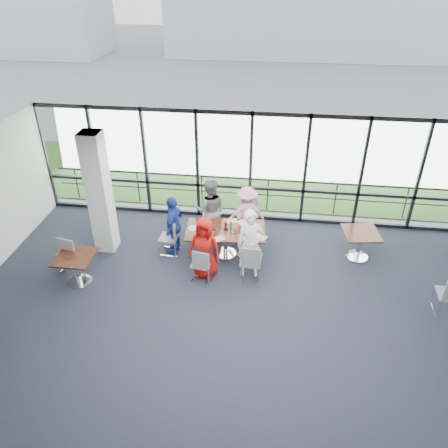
# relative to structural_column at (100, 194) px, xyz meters

# --- Properties ---
(floor) EXTENTS (12.00, 10.00, 0.02)m
(floor) POSITION_rel_structural_column_xyz_m (3.60, -3.00, -1.61)
(floor) COLOR #1F2230
(floor) RESTS_ON ground
(ceiling) EXTENTS (12.00, 10.00, 0.04)m
(ceiling) POSITION_rel_structural_column_xyz_m (3.60, -3.00, 1.60)
(ceiling) COLOR white
(ceiling) RESTS_ON ground
(curtain_wall_back) EXTENTS (12.00, 0.10, 3.20)m
(curtain_wall_back) POSITION_rel_structural_column_xyz_m (3.60, 2.00, 0.00)
(curtain_wall_back) COLOR white
(curtain_wall_back) RESTS_ON ground
(structural_column) EXTENTS (0.50, 0.50, 3.20)m
(structural_column) POSITION_rel_structural_column_xyz_m (0.00, 0.00, 0.00)
(structural_column) COLOR silver
(structural_column) RESTS_ON ground
(apron) EXTENTS (80.00, 70.00, 0.02)m
(apron) POSITION_rel_structural_column_xyz_m (3.60, 7.00, -1.62)
(apron) COLOR gray
(apron) RESTS_ON ground
(grass_strip) EXTENTS (80.00, 5.00, 0.01)m
(grass_strip) POSITION_rel_structural_column_xyz_m (3.60, 5.00, -1.59)
(grass_strip) COLOR #3E5F26
(grass_strip) RESTS_ON ground
(hangar_main) EXTENTS (24.00, 10.00, 6.00)m
(hangar_main) POSITION_rel_structural_column_xyz_m (7.60, 29.00, 1.40)
(hangar_main) COLOR silver
(hangar_main) RESTS_ON ground
(hangar_aux) EXTENTS (10.00, 6.00, 4.00)m
(hangar_aux) POSITION_rel_structural_column_xyz_m (-14.40, 25.00, 0.40)
(hangar_aux) COLOR silver
(hangar_aux) RESTS_ON ground
(guard_rail) EXTENTS (12.00, 0.06, 0.06)m
(guard_rail) POSITION_rel_structural_column_xyz_m (3.60, 2.60, -1.10)
(guard_rail) COLOR #2D2D33
(guard_rail) RESTS_ON ground
(main_table) EXTENTS (2.06, 1.24, 0.75)m
(main_table) POSITION_rel_structural_column_xyz_m (3.14, 0.09, -0.97)
(main_table) COLOR #321408
(main_table) RESTS_ON ground
(side_table_left) EXTENTS (0.86, 0.86, 0.75)m
(side_table_left) POSITION_rel_structural_column_xyz_m (-0.16, -1.49, -0.97)
(side_table_left) COLOR #321408
(side_table_left) RESTS_ON ground
(side_table_right) EXTENTS (0.98, 0.98, 0.75)m
(side_table_right) POSITION_rel_structural_column_xyz_m (6.52, 0.39, -0.97)
(side_table_right) COLOR #321408
(side_table_right) RESTS_ON ground
(diner_near_left) EXTENTS (0.85, 0.63, 1.58)m
(diner_near_left) POSITION_rel_structural_column_xyz_m (2.77, -0.84, -0.81)
(diner_near_left) COLOR #B10F0B
(diner_near_left) RESTS_ON ground
(diner_near_right) EXTENTS (0.69, 0.55, 1.75)m
(diner_near_right) POSITION_rel_structural_column_xyz_m (3.82, -0.66, -0.72)
(diner_near_right) COLOR white
(diner_near_right) RESTS_ON ground
(diner_far_left) EXTENTS (0.89, 0.60, 1.74)m
(diner_far_left) POSITION_rel_structural_column_xyz_m (2.63, 0.84, -0.73)
(diner_far_left) COLOR slate
(diner_far_left) RESTS_ON ground
(diner_far_right) EXTENTS (1.07, 0.73, 1.50)m
(diner_far_right) POSITION_rel_structural_column_xyz_m (3.60, 1.00, -0.85)
(diner_far_right) COLOR #FE9DBB
(diner_far_right) RESTS_ON ground
(diner_end) EXTENTS (0.62, 1.00, 1.61)m
(diner_end) POSITION_rel_structural_column_xyz_m (1.82, 0.05, -0.80)
(diner_end) COLOR #1E3697
(diner_end) RESTS_ON ground
(chair_main_nl) EXTENTS (0.49, 0.49, 0.87)m
(chair_main_nl) POSITION_rel_structural_column_xyz_m (2.69, -0.98, -1.17)
(chair_main_nl) COLOR gray
(chair_main_nl) RESTS_ON ground
(chair_main_nr) EXTENTS (0.50, 0.50, 0.98)m
(chair_main_nr) POSITION_rel_structural_column_xyz_m (3.86, -0.81, -1.11)
(chair_main_nr) COLOR gray
(chair_main_nr) RESTS_ON ground
(chair_main_fl) EXTENTS (0.54, 0.54, 0.97)m
(chair_main_fl) POSITION_rel_structural_column_xyz_m (2.61, 1.10, -1.12)
(chair_main_fl) COLOR gray
(chair_main_fl) RESTS_ON ground
(chair_main_fr) EXTENTS (0.60, 0.60, 0.98)m
(chair_main_fr) POSITION_rel_structural_column_xyz_m (3.58, 1.14, -1.11)
(chair_main_fr) COLOR gray
(chair_main_fr) RESTS_ON ground
(chair_main_end) EXTENTS (0.47, 0.47, 0.93)m
(chair_main_end) POSITION_rel_structural_column_xyz_m (1.68, -0.03, -1.14)
(chair_main_end) COLOR gray
(chair_main_end) RESTS_ON ground
(chair_spare_la) EXTENTS (0.58, 0.58, 1.00)m
(chair_spare_la) POSITION_rel_structural_column_xyz_m (-0.52, -1.02, -1.10)
(chair_spare_la) COLOR gray
(chair_spare_la) RESTS_ON ground
(chair_spare_lb) EXTENTS (0.55, 0.55, 0.96)m
(chair_spare_lb) POSITION_rel_structural_column_xyz_m (-0.09, 0.18, -1.12)
(chair_spare_lb) COLOR gray
(chair_spare_lb) RESTS_ON ground
(plate_nl) EXTENTS (0.26, 0.26, 0.01)m
(plate_nl) POSITION_rel_structural_column_xyz_m (2.60, -0.25, -0.84)
(plate_nl) COLOR white
(plate_nl) RESTS_ON main_table
(plate_nr) EXTENTS (0.26, 0.26, 0.01)m
(plate_nr) POSITION_rel_structural_column_xyz_m (3.75, -0.26, -0.84)
(plate_nr) COLOR white
(plate_nr) RESTS_ON main_table
(plate_fl) EXTENTS (0.26, 0.26, 0.01)m
(plate_fl) POSITION_rel_structural_column_xyz_m (2.58, 0.40, -0.84)
(plate_fl) COLOR white
(plate_fl) RESTS_ON main_table
(plate_fr) EXTENTS (0.28, 0.28, 0.01)m
(plate_fr) POSITION_rel_structural_column_xyz_m (3.56, 0.48, -0.84)
(plate_fr) COLOR white
(plate_fr) RESTS_ON main_table
(plate_end) EXTENTS (0.25, 0.25, 0.01)m
(plate_end) POSITION_rel_structural_column_xyz_m (2.32, 0.03, -0.84)
(plate_end) COLOR white
(plate_end) RESTS_ON main_table
(tumbler_a) EXTENTS (0.07, 0.07, 0.14)m
(tumbler_a) POSITION_rel_structural_column_xyz_m (2.89, -0.19, -0.78)
(tumbler_a) COLOR white
(tumbler_a) RESTS_ON main_table
(tumbler_b) EXTENTS (0.07, 0.07, 0.14)m
(tumbler_b) POSITION_rel_structural_column_xyz_m (3.41, -0.06, -0.78)
(tumbler_b) COLOR white
(tumbler_b) RESTS_ON main_table
(tumbler_c) EXTENTS (0.07, 0.07, 0.14)m
(tumbler_c) POSITION_rel_structural_column_xyz_m (3.12, 0.38, -0.78)
(tumbler_c) COLOR white
(tumbler_c) RESTS_ON main_table
(tumbler_d) EXTENTS (0.07, 0.07, 0.13)m
(tumbler_d) POSITION_rel_structural_column_xyz_m (2.47, -0.06, -0.78)
(tumbler_d) COLOR white
(tumbler_d) RESTS_ON main_table
(menu_a) EXTENTS (0.37, 0.36, 0.00)m
(menu_a) POSITION_rel_structural_column_xyz_m (3.02, -0.35, -0.85)
(menu_a) COLOR silver
(menu_a) RESTS_ON main_table
(menu_b) EXTENTS (0.39, 0.34, 0.00)m
(menu_b) POSITION_rel_structural_column_xyz_m (4.02, -0.13, -0.85)
(menu_b) COLOR silver
(menu_b) RESTS_ON main_table
(menu_c) EXTENTS (0.37, 0.30, 0.00)m
(menu_c) POSITION_rel_structural_column_xyz_m (3.24, 0.52, -0.85)
(menu_c) COLOR silver
(menu_c) RESTS_ON main_table
(condiment_caddy) EXTENTS (0.10, 0.07, 0.04)m
(condiment_caddy) POSITION_rel_structural_column_xyz_m (3.15, 0.10, -0.83)
(condiment_caddy) COLOR black
(condiment_caddy) RESTS_ON main_table
(ketchup_bottle) EXTENTS (0.06, 0.06, 0.18)m
(ketchup_bottle) POSITION_rel_structural_column_xyz_m (3.13, 0.17, -0.76)
(ketchup_bottle) COLOR #B3001D
(ketchup_bottle) RESTS_ON main_table
(green_bottle) EXTENTS (0.05, 0.05, 0.20)m
(green_bottle) POSITION_rel_structural_column_xyz_m (3.26, 0.17, -0.75)
(green_bottle) COLOR #227D41
(green_bottle) RESTS_ON main_table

